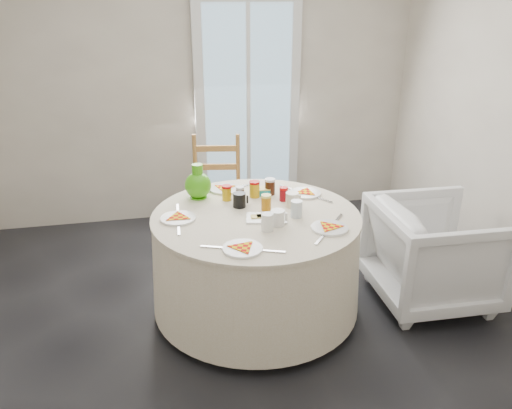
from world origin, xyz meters
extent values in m
plane|color=black|center=(0.00, 0.00, 0.00)|extent=(4.00, 4.00, 0.00)
cube|color=#BCB5A3|center=(0.00, 2.00, 1.30)|extent=(4.00, 0.02, 2.60)
cube|color=silver|center=(0.40, 1.95, 1.05)|extent=(1.00, 0.08, 2.10)
cylinder|color=white|center=(0.12, 0.22, 0.38)|extent=(1.40, 1.40, 0.71)
imported|color=white|center=(1.37, 0.09, 0.39)|extent=(0.77, 0.82, 0.82)
cube|color=teal|center=(0.22, 0.56, 0.79)|extent=(0.13, 0.09, 0.05)
camera|label=1|loc=(-0.50, -2.70, 2.04)|focal=35.00mm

